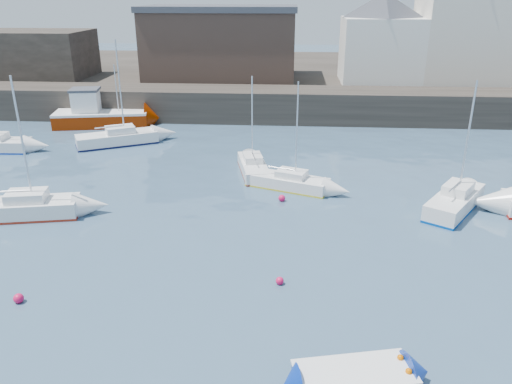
# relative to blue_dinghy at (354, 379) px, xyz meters

# --- Properties ---
(water) EXTENTS (220.00, 220.00, 0.00)m
(water) POSITION_rel_blue_dinghy_xyz_m (-4.04, 0.87, -0.40)
(water) COLOR #2D4760
(water) RESTS_ON ground
(quay_wall) EXTENTS (90.00, 5.00, 3.00)m
(quay_wall) POSITION_rel_blue_dinghy_xyz_m (-4.04, 35.87, 1.10)
(quay_wall) COLOR #28231E
(quay_wall) RESTS_ON ground
(land_strip) EXTENTS (90.00, 32.00, 2.80)m
(land_strip) POSITION_rel_blue_dinghy_xyz_m (-4.04, 53.87, 1.00)
(land_strip) COLOR #28231E
(land_strip) RESTS_ON ground
(bldg_east_a) EXTENTS (13.36, 13.36, 11.80)m
(bldg_east_a) POSITION_rel_blue_dinghy_xyz_m (15.96, 42.87, 8.41)
(bldg_east_a) COLOR beige
(bldg_east_a) RESTS_ON land_strip
(bldg_east_d) EXTENTS (11.14, 11.14, 8.95)m
(bldg_east_d) POSITION_rel_blue_dinghy_xyz_m (6.96, 42.37, 6.96)
(bldg_east_d) COLOR white
(bldg_east_d) RESTS_ON land_strip
(warehouse) EXTENTS (16.40, 10.40, 7.60)m
(warehouse) POSITION_rel_blue_dinghy_xyz_m (-10.04, 43.87, 6.22)
(warehouse) COLOR #3D2D26
(warehouse) RESTS_ON land_strip
(bldg_west) EXTENTS (14.00, 8.00, 5.00)m
(bldg_west) POSITION_rel_blue_dinghy_xyz_m (-32.04, 42.87, 4.90)
(bldg_west) COLOR #353028
(bldg_west) RESTS_ON land_strip
(blue_dinghy) EXTENTS (4.05, 2.40, 0.72)m
(blue_dinghy) POSITION_rel_blue_dinghy_xyz_m (0.00, 0.00, 0.00)
(blue_dinghy) COLOR #822000
(blue_dinghy) RESTS_ON ground
(fishing_boat) EXTENTS (8.95, 4.69, 5.64)m
(fishing_boat) POSITION_rel_blue_dinghy_xyz_m (-20.26, 32.32, 0.69)
(fishing_boat) COLOR #822000
(fishing_boat) RESTS_ON ground
(sailboat_a) EXTENTS (6.30, 3.09, 7.86)m
(sailboat_a) POSITION_rel_blue_dinghy_xyz_m (-17.03, 11.93, 0.15)
(sailboat_a) COLOR white
(sailboat_a) RESTS_ON ground
(sailboat_b) EXTENTS (5.58, 3.50, 6.86)m
(sailboat_b) POSITION_rel_blue_dinghy_xyz_m (-2.29, 17.42, 0.05)
(sailboat_b) COLOR white
(sailboat_b) RESTS_ON ground
(sailboat_c) EXTENTS (4.63, 5.67, 7.41)m
(sailboat_c) POSITION_rel_blue_dinghy_xyz_m (7.36, 14.60, 0.16)
(sailboat_c) COLOR white
(sailboat_c) RESTS_ON ground
(sailboat_f) EXTENTS (2.70, 5.33, 6.63)m
(sailboat_f) POSITION_rel_blue_dinghy_xyz_m (-4.75, 20.10, 0.06)
(sailboat_f) COLOR white
(sailboat_f) RESTS_ON ground
(sailboat_h) EXTENTS (6.72, 4.89, 8.38)m
(sailboat_h) POSITION_rel_blue_dinghy_xyz_m (-16.47, 26.30, 0.14)
(sailboat_h) COLOR white
(sailboat_h) RESTS_ON ground
(buoy_near) EXTENTS (0.41, 0.41, 0.41)m
(buoy_near) POSITION_rel_blue_dinghy_xyz_m (-13.12, 3.86, -0.40)
(buoy_near) COLOR #D6114B
(buoy_near) RESTS_ON ground
(buoy_mid) EXTENTS (0.35, 0.35, 0.35)m
(buoy_mid) POSITION_rel_blue_dinghy_xyz_m (-2.52, 5.99, -0.40)
(buoy_mid) COLOR #D6114B
(buoy_mid) RESTS_ON ground
(buoy_far) EXTENTS (0.42, 0.42, 0.42)m
(buoy_far) POSITION_rel_blue_dinghy_xyz_m (-2.64, 15.23, -0.40)
(buoy_far) COLOR #D6114B
(buoy_far) RESTS_ON ground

